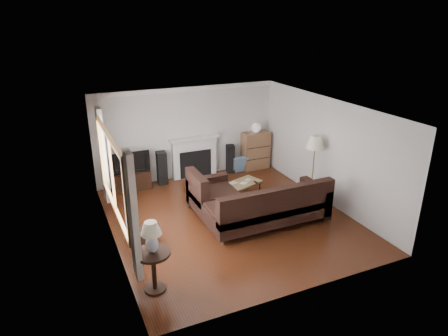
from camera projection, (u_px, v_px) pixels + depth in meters
name	position (u px, v px, depth m)	size (l,w,h in m)	color
room	(230.00, 166.00, 8.44)	(5.10, 5.60, 2.54)	#4A2110
window	(112.00, 174.00, 7.23)	(0.12, 2.74, 1.54)	olive
curtain_near	(133.00, 217.00, 6.01)	(0.10, 0.35, 2.10)	beige
curtain_far	(103.00, 156.00, 8.60)	(0.10, 0.35, 2.10)	beige
fireplace	(194.00, 157.00, 10.99)	(1.40, 0.26, 1.15)	white
tv_stand	(131.00, 180.00, 10.31)	(0.97, 0.43, 0.48)	black
television	(130.00, 161.00, 10.12)	(0.97, 0.13, 0.56)	black
speaker_left	(162.00, 168.00, 10.60)	(0.24, 0.29, 0.88)	black
speaker_right	(230.00, 159.00, 11.38)	(0.22, 0.27, 0.80)	black
bookshelf	(255.00, 150.00, 11.61)	(0.79, 0.38, 1.09)	brown
globe_lamp	(256.00, 128.00, 11.36)	(0.27, 0.27, 0.27)	white
sectional_sofa	(268.00, 204.00, 8.51)	(2.88, 2.10, 0.93)	black
coffee_table	(242.00, 190.00, 9.89)	(0.97, 0.53, 0.38)	olive
footstool	(145.00, 237.00, 7.81)	(0.41, 0.41, 0.35)	black
floor_lamp	(313.00, 169.00, 9.50)	(0.42, 0.42, 1.63)	#AA833B
side_table	(154.00, 271.00, 6.47)	(0.58, 0.58, 0.72)	black
table_lamp	(151.00, 238.00, 6.24)	(0.33, 0.33, 0.54)	silver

